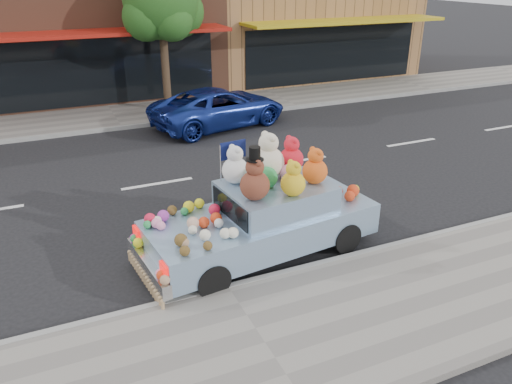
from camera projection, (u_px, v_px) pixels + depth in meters
ground at (157, 184)px, 12.56m from camera, size 120.00×120.00×0.00m
near_sidewalk at (265, 346)px, 7.12m from camera, size 60.00×3.00×0.12m
far_sidewalk at (114, 117)px, 17.96m from camera, size 60.00×3.00×0.12m
near_kerb at (228, 289)px, 8.37m from camera, size 60.00×0.12×0.13m
far_kerb at (122, 128)px, 16.70m from camera, size 60.00×0.12×0.13m
storefront_mid at (83, 1)px, 21.04m from camera, size 10.00×9.80×7.30m
street_tree at (161, 8)px, 17.24m from camera, size 3.00×2.70×5.22m
car_blue at (219, 107)px, 16.85m from camera, size 5.06×3.17×1.30m
art_car at (263, 213)px, 9.25m from camera, size 4.65×2.23×2.30m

